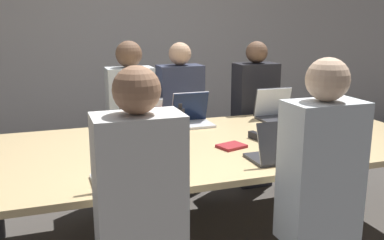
{
  "coord_description": "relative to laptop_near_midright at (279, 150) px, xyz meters",
  "views": [
    {
      "loc": [
        -1.05,
        -2.71,
        1.61
      ],
      "look_at": [
        -0.08,
        0.1,
        0.91
      ],
      "focal_mm": 40.0,
      "sensor_mm": 36.0,
      "label": 1
    }
  ],
  "objects": [
    {
      "name": "person_near_left",
      "position": [
        -0.96,
        -0.4,
        -0.14
      ],
      "size": [
        0.4,
        0.24,
        1.42
      ],
      "rotation": [
        0.0,
        0.0,
        3.14
      ],
      "color": "#2D2D38",
      "rests_on": "ground_plane"
    },
    {
      "name": "person_far_center",
      "position": [
        -0.16,
        1.5,
        -0.15
      ],
      "size": [
        0.4,
        0.24,
        1.41
      ],
      "color": "#2D2D38",
      "rests_on": "ground_plane"
    },
    {
      "name": "bottle_far_right",
      "position": [
        0.86,
        0.89,
        0.02
      ],
      "size": [
        0.06,
        0.06,
        0.22
      ],
      "color": "black",
      "rests_on": "conference_table"
    },
    {
      "name": "cup_far_center",
      "position": [
        -0.44,
        1.03,
        -0.03
      ],
      "size": [
        0.08,
        0.08,
        0.1
      ],
      "color": "red",
      "rests_on": "conference_table"
    },
    {
      "name": "laptop_far_midleft",
      "position": [
        -0.62,
        1.05,
        -0.0
      ],
      "size": [
        0.34,
        0.25,
        0.24
      ],
      "color": "#333338",
      "rests_on": "conference_table"
    },
    {
      "name": "cup_far_right",
      "position": [
        0.81,
        1.01,
        -0.03
      ],
      "size": [
        0.08,
        0.08,
        0.09
      ],
      "color": "white",
      "rests_on": "conference_table"
    },
    {
      "name": "cup_near_midright",
      "position": [
        0.27,
        0.04,
        -0.03
      ],
      "size": [
        0.08,
        0.08,
        0.08
      ],
      "color": "#232328",
      "rests_on": "conference_table"
    },
    {
      "name": "notebook",
      "position": [
        -0.16,
        0.36,
        -0.06
      ],
      "size": [
        0.21,
        0.18,
        0.02
      ],
      "rotation": [
        0.0,
        0.0,
        0.29
      ],
      "color": "maroon",
      "rests_on": "conference_table"
    },
    {
      "name": "bottle_far_midleft",
      "position": [
        -0.36,
        0.88,
        0.02
      ],
      "size": [
        0.07,
        0.07,
        0.22
      ],
      "color": "black",
      "rests_on": "conference_table"
    },
    {
      "name": "cup_near_left",
      "position": [
        -0.69,
        -0.05,
        -0.03
      ],
      "size": [
        0.09,
        0.09,
        0.09
      ],
      "color": "#232328",
      "rests_on": "conference_table"
    },
    {
      "name": "person_far_midleft",
      "position": [
        -0.63,
        1.46,
        -0.13
      ],
      "size": [
        0.4,
        0.24,
        1.44
      ],
      "color": "#2D2D38",
      "rests_on": "ground_plane"
    },
    {
      "name": "person_near_midright",
      "position": [
        0.01,
        -0.41,
        -0.14
      ],
      "size": [
        0.4,
        0.24,
        1.43
      ],
      "rotation": [
        0.0,
        0.0,
        3.14
      ],
      "color": "#2D2D38",
      "rests_on": "ground_plane"
    },
    {
      "name": "bottle_near_left",
      "position": [
        -0.71,
        0.11,
        0.01
      ],
      "size": [
        0.07,
        0.07,
        0.2
      ],
      "color": "black",
      "rests_on": "conference_table"
    },
    {
      "name": "ground_plane",
      "position": [
        -0.27,
        0.53,
        -0.83
      ],
      "size": [
        24.0,
        24.0,
        0.0
      ],
      "primitive_type": "plane",
      "color": "#4C4742"
    },
    {
      "name": "bottle_near_midright",
      "position": [
        0.26,
        0.13,
        0.02
      ],
      "size": [
        0.06,
        0.06,
        0.21
      ],
      "color": "green",
      "rests_on": "conference_table"
    },
    {
      "name": "stapler",
      "position": [
        0.1,
        0.49,
        -0.05
      ],
      "size": [
        0.07,
        0.16,
        0.05
      ],
      "rotation": [
        0.0,
        0.0,
        0.19
      ],
      "color": "black",
      "rests_on": "conference_table"
    },
    {
      "name": "laptop_far_right",
      "position": [
        0.57,
        1.03,
        0.0
      ],
      "size": [
        0.34,
        0.26,
        0.27
      ],
      "color": "#333338",
      "rests_on": "conference_table"
    },
    {
      "name": "laptop_far_center",
      "position": [
        -0.19,
        1.08,
        0.0
      ],
      "size": [
        0.31,
        0.27,
        0.27
      ],
      "color": "silver",
      "rests_on": "conference_table"
    },
    {
      "name": "conference_table",
      "position": [
        -0.27,
        0.53,
        -0.13
      ],
      "size": [
        3.28,
        1.47,
        0.76
      ],
      "color": "#D6B77F",
      "rests_on": "ground_plane"
    },
    {
      "name": "laptop_near_left",
      "position": [
        -0.97,
        -0.06,
        -0.0
      ],
      "size": [
        0.33,
        0.25,
        0.25
      ],
      "rotation": [
        0.0,
        0.0,
        3.14
      ],
      "color": "#B7B7BC",
      "rests_on": "conference_table"
    },
    {
      "name": "person_far_right",
      "position": [
        0.57,
        1.44,
        -0.15
      ],
      "size": [
        0.4,
        0.24,
        1.41
      ],
      "color": "#2D2D38",
      "rests_on": "ground_plane"
    },
    {
      "name": "curtain_wall",
      "position": [
        -0.27,
        2.99,
        0.57
      ],
      "size": [
        12.0,
        0.06,
        2.8
      ],
      "color": "#BCB7B2",
      "rests_on": "ground_plane"
    },
    {
      "name": "laptop_near_midright",
      "position": [
        0.0,
        0.0,
        0.0
      ],
      "size": [
        0.34,
        0.26,
        0.26
      ],
      "rotation": [
        0.0,
        0.0,
        3.14
      ],
      "color": "#333338",
      "rests_on": "conference_table"
    }
  ]
}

